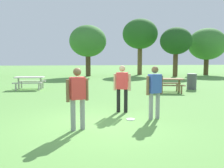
# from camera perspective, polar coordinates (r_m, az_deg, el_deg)

# --- Properties ---
(ground_plane) EXTENTS (120.00, 120.00, 0.00)m
(ground_plane) POSITION_cam_1_polar(r_m,az_deg,el_deg) (6.84, -3.37, -9.86)
(ground_plane) COLOR #609947
(person_thrower) EXTENTS (0.58, 0.33, 1.64)m
(person_thrower) POSITION_cam_1_polar(r_m,az_deg,el_deg) (7.51, 10.08, -1.17)
(person_thrower) COLOR gray
(person_thrower) RESTS_ON ground
(person_catcher) EXTENTS (0.58, 0.33, 1.64)m
(person_catcher) POSITION_cam_1_polar(r_m,az_deg,el_deg) (6.31, -8.18, -2.51)
(person_catcher) COLOR gray
(person_catcher) RESTS_ON ground
(person_bystander) EXTENTS (0.58, 0.34, 1.64)m
(person_bystander) POSITION_cam_1_polar(r_m,az_deg,el_deg) (8.34, 2.43, -0.37)
(person_bystander) COLOR black
(person_bystander) RESTS_ON ground
(frisbee) EXTENTS (0.26, 0.26, 0.03)m
(frisbee) POSITION_cam_1_polar(r_m,az_deg,el_deg) (7.50, 4.43, -8.34)
(frisbee) COLOR white
(frisbee) RESTS_ON ground
(picnic_table_near) EXTENTS (1.95, 1.73, 0.77)m
(picnic_table_near) POSITION_cam_1_polar(r_m,az_deg,el_deg) (13.75, 12.98, 0.44)
(picnic_table_near) COLOR olive
(picnic_table_near) RESTS_ON ground
(picnic_table_far) EXTENTS (1.78, 1.51, 0.77)m
(picnic_table_far) POSITION_cam_1_polar(r_m,az_deg,el_deg) (15.47, -18.95, 0.87)
(picnic_table_far) COLOR beige
(picnic_table_far) RESTS_ON ground
(trash_can_beside_table) EXTENTS (0.59, 0.59, 0.96)m
(trash_can_beside_table) POSITION_cam_1_polar(r_m,az_deg,el_deg) (15.47, 18.39, 0.60)
(trash_can_beside_table) COLOR #515156
(trash_can_beside_table) RESTS_ON ground
(tree_broad_center) EXTENTS (3.87, 3.87, 5.34)m
(tree_broad_center) POSITION_cam_1_polar(r_m,az_deg,el_deg) (25.65, -5.74, 10.04)
(tree_broad_center) COLOR #4C3823
(tree_broad_center) RESTS_ON ground
(tree_far_right) EXTENTS (4.01, 4.01, 6.37)m
(tree_far_right) POSITION_cam_1_polar(r_m,az_deg,el_deg) (28.18, 6.68, 11.63)
(tree_far_right) COLOR brown
(tree_far_right) RESTS_ON ground
(tree_slender_mid) EXTENTS (3.28, 3.28, 5.07)m
(tree_slender_mid) POSITION_cam_1_polar(r_m,az_deg,el_deg) (26.06, 14.94, 9.74)
(tree_slender_mid) COLOR brown
(tree_slender_mid) RESTS_ON ground
(tree_back_left) EXTENTS (4.19, 4.19, 5.28)m
(tree_back_left) POSITION_cam_1_polar(r_m,az_deg,el_deg) (29.63, 21.61, 8.75)
(tree_back_left) COLOR #4C3823
(tree_back_left) RESTS_ON ground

